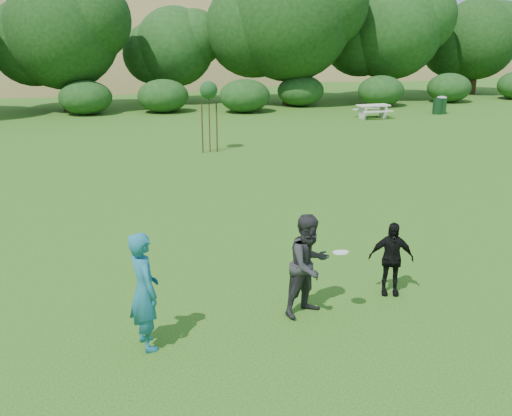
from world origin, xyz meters
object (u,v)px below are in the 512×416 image
Objects in this scene: picnic_table at (373,109)px; trash_can_lidded at (441,105)px; player_black at (391,258)px; trash_can_near at (438,106)px; player_grey at (309,265)px; player_teal at (144,291)px; sapling at (209,92)px.

trash_can_lidded is (4.75, 0.43, 0.02)m from picnic_table.
trash_can_near is at bearing 75.81° from player_black.
player_black is (1.76, 0.27, -0.20)m from player_grey.
player_teal reaches higher than player_black.
sapling reaches higher than trash_can_near.
trash_can_near is at bearing 4.74° from picnic_table.
player_grey is 0.64× the size of sapling.
player_teal is 15.04m from sapling.
picnic_table is (15.16, 20.80, -0.43)m from player_teal.
player_black is 1.57× the size of trash_can_near.
trash_can_lidded is at bearing 23.79° from sapling.
player_grey is 2.02× the size of trash_can_near.
player_black reaches higher than trash_can_near.
trash_can_near is (15.05, 20.63, -0.26)m from player_black.
player_teal reaches higher than player_grey.
picnic_table is at bearing 30.67° from sapling.
picnic_table is (10.89, 6.46, -1.90)m from sapling.
player_black is 0.79× the size of picnic_table.
picnic_table is (12.33, 20.53, -0.39)m from player_grey.
player_grey is 26.83m from trash_can_near.
sapling is 17.19m from trash_can_lidded.
player_teal reaches higher than trash_can_lidded.
picnic_table is at bearing -174.78° from trash_can_lidded.
picnic_table is at bearing -175.26° from trash_can_near.
player_grey is at bearing -95.85° from sapling.
player_teal is 1.34× the size of player_black.
picnic_table is (10.57, 20.25, -0.19)m from player_black.
picnic_table is at bearing 84.38° from player_black.
player_grey is 1.73× the size of trash_can_lidded.
picnic_table is at bearing 36.96° from player_grey.
sapling is at bearing 113.26° from player_black.
player_teal is 1.81× the size of trash_can_lidded.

